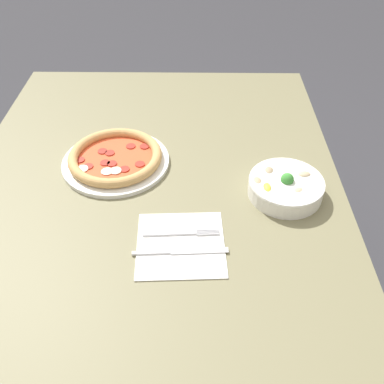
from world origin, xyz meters
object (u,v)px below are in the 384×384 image
bowl (285,186)px  knife (176,252)px  fork (180,233)px  pizza (115,159)px

bowl → knife: bearing=-53.2°
bowl → fork: bowl is taller
pizza → fork: bearing=35.1°
bowl → knife: (0.20, -0.26, -0.02)m
pizza → knife: (0.31, 0.18, -0.01)m
bowl → fork: bearing=-60.8°
pizza → fork: pizza is taller
fork → knife: bearing=-101.2°
fork → pizza: bearing=121.7°
knife → pizza: bearing=115.8°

